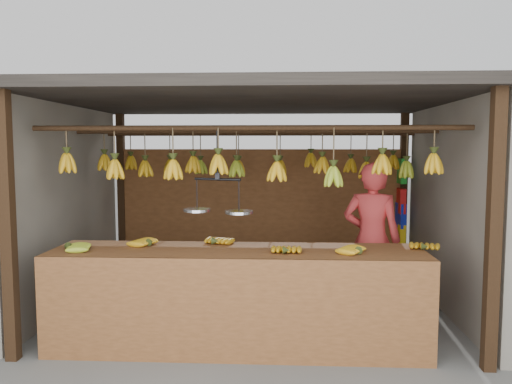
{
  "coord_description": "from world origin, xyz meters",
  "views": [
    {
      "loc": [
        0.3,
        -5.54,
        1.82
      ],
      "look_at": [
        0.0,
        0.3,
        1.3
      ],
      "focal_mm": 35.0,
      "sensor_mm": 36.0,
      "label": 1
    }
  ],
  "objects": [
    {
      "name": "ground",
      "position": [
        0.0,
        0.0,
        0.0
      ],
      "size": [
        80.0,
        80.0,
        0.0
      ],
      "primitive_type": "plane",
      "color": "#5B5B57"
    },
    {
      "name": "stall",
      "position": [
        0.0,
        0.33,
        1.97
      ],
      "size": [
        4.3,
        3.3,
        2.4
      ],
      "color": "black",
      "rests_on": "ground"
    },
    {
      "name": "counter",
      "position": [
        -0.09,
        -1.23,
        0.7
      ],
      "size": [
        3.48,
        0.77,
        0.96
      ],
      "color": "brown",
      "rests_on": "ground"
    },
    {
      "name": "hanging_bananas",
      "position": [
        0.0,
        0.0,
        1.61
      ],
      "size": [
        3.61,
        2.23,
        0.4
      ],
      "color": "#C58E15",
      "rests_on": "ground"
    },
    {
      "name": "balance_scale",
      "position": [
        -0.29,
        -1.0,
        1.28
      ],
      "size": [
        0.65,
        0.38,
        0.78
      ],
      "color": "black",
      "rests_on": "ground"
    },
    {
      "name": "vendor",
      "position": [
        1.27,
        -0.21,
        0.84
      ],
      "size": [
        0.7,
        0.56,
        1.67
      ],
      "primitive_type": "imported",
      "rotation": [
        0.0,
        0.0,
        2.84
      ],
      "color": "#BF3333",
      "rests_on": "ground"
    },
    {
      "name": "bag_bundles",
      "position": [
        1.94,
        1.35,
        1.02
      ],
      "size": [
        0.08,
        0.26,
        1.24
      ],
      "color": "#199926",
      "rests_on": "ground"
    }
  ]
}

